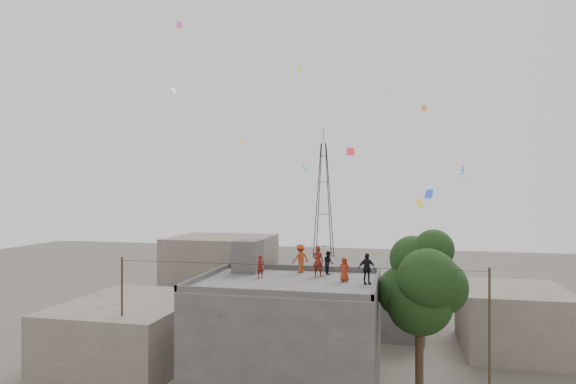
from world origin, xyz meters
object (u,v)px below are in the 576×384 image
tree (422,285)px  person_red_adult (318,261)px  stair_head_box (248,256)px  person_dark_adult (367,269)px  transmission_tower (324,207)px

tree → person_red_adult: size_ratio=5.03×
person_red_adult → stair_head_box: bearing=-7.5°
person_dark_adult → transmission_tower: bearing=77.4°
stair_head_box → person_dark_adult: size_ratio=1.18×
person_red_adult → person_dark_adult: 3.47m
tree → transmission_tower: size_ratio=0.45×
transmission_tower → person_red_adult: bearing=-81.9°
tree → transmission_tower: transmission_tower is taller
stair_head_box → transmission_tower: (-0.80, 37.40, 1.97)m
tree → person_dark_adult: size_ratio=5.36×
transmission_tower → person_dark_adult: 40.76m
stair_head_box → person_red_adult: (4.61, -0.67, -0.10)m
stair_head_box → tree: 10.80m
transmission_tower → person_red_adult: transmission_tower is taller
stair_head_box → person_red_adult: stair_head_box is taller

